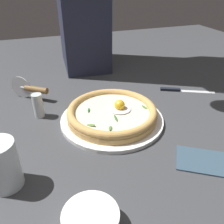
# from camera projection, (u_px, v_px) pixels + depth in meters

# --- Properties ---
(ground_plane) EXTENTS (2.40, 2.40, 0.03)m
(ground_plane) POSITION_uv_depth(u_px,v_px,m) (118.00, 131.00, 0.71)
(ground_plane) COLOR #383A3D
(ground_plane) RESTS_ON ground
(pizza_plate) EXTENTS (0.32, 0.32, 0.01)m
(pizza_plate) POSITION_uv_depth(u_px,v_px,m) (112.00, 119.00, 0.73)
(pizza_plate) COLOR white
(pizza_plate) RESTS_ON ground
(pizza) EXTENTS (0.27, 0.27, 0.05)m
(pizza) POSITION_uv_depth(u_px,v_px,m) (112.00, 112.00, 0.71)
(pizza) COLOR tan
(pizza) RESTS_ON pizza_plate
(side_bowl) EXTENTS (0.10, 0.10, 0.04)m
(side_bowl) POSITION_uv_depth(u_px,v_px,m) (91.00, 221.00, 0.42)
(side_bowl) COLOR white
(side_bowl) RESTS_ON ground
(pizza_cutter) EXTENTS (0.10, 0.12, 0.08)m
(pizza_cutter) POSITION_uv_depth(u_px,v_px,m) (31.00, 89.00, 0.83)
(pizza_cutter) COLOR silver
(pizza_cutter) RESTS_ON ground
(table_knife) EXTENTS (0.11, 0.19, 0.01)m
(table_knife) POSITION_uv_depth(u_px,v_px,m) (179.00, 90.00, 0.91)
(table_knife) COLOR silver
(table_knife) RESTS_ON ground
(drinking_glass) EXTENTS (0.07, 0.07, 0.11)m
(drinking_glass) POSITION_uv_depth(u_px,v_px,m) (3.00, 168.00, 0.49)
(drinking_glass) COLOR silver
(drinking_glass) RESTS_ON ground
(folded_napkin) EXTENTS (0.15, 0.17, 0.01)m
(folded_napkin) POSITION_uv_depth(u_px,v_px,m) (206.00, 161.00, 0.57)
(folded_napkin) COLOR #324859
(folded_napkin) RESTS_ON ground
(pepper_shaker) EXTENTS (0.03, 0.03, 0.08)m
(pepper_shaker) POSITION_uv_depth(u_px,v_px,m) (38.00, 105.00, 0.73)
(pepper_shaker) COLOR silver
(pepper_shaker) RESTS_ON ground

